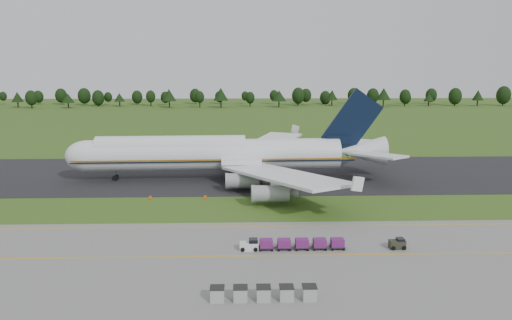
{
  "coord_description": "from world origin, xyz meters",
  "views": [
    {
      "loc": [
        0.94,
        -82.69,
        24.04
      ],
      "look_at": [
        3.56,
        2.0,
        8.11
      ],
      "focal_mm": 35.0,
      "sensor_mm": 36.0,
      "label": 1
    }
  ],
  "objects_px": {
    "baggage_train": "(291,244)",
    "uld_row": "(263,293)",
    "utility_cart": "(397,245)",
    "aircraft": "(221,154)",
    "edge_markers": "(178,197)"
  },
  "relations": [
    {
      "from": "baggage_train",
      "to": "uld_row",
      "type": "xyz_separation_m",
      "value": [
        -4.3,
        -14.51,
        -0.01
      ]
    },
    {
      "from": "utility_cart",
      "to": "baggage_train",
      "type": "bearing_deg",
      "value": 179.59
    },
    {
      "from": "aircraft",
      "to": "uld_row",
      "type": "bearing_deg",
      "value": -83.46
    },
    {
      "from": "uld_row",
      "to": "edge_markers",
      "type": "distance_m",
      "value": 43.37
    },
    {
      "from": "aircraft",
      "to": "utility_cart",
      "type": "relative_size",
      "value": 32.91
    },
    {
      "from": "uld_row",
      "to": "edge_markers",
      "type": "height_order",
      "value": "uld_row"
    },
    {
      "from": "aircraft",
      "to": "uld_row",
      "type": "height_order",
      "value": "aircraft"
    },
    {
      "from": "utility_cart",
      "to": "uld_row",
      "type": "bearing_deg",
      "value": -142.18
    },
    {
      "from": "aircraft",
      "to": "utility_cart",
      "type": "height_order",
      "value": "aircraft"
    },
    {
      "from": "utility_cart",
      "to": "edge_markers",
      "type": "xyz_separation_m",
      "value": [
        -32.52,
        26.65,
        -0.34
      ]
    },
    {
      "from": "aircraft",
      "to": "edge_markers",
      "type": "relative_size",
      "value": 6.55
    },
    {
      "from": "uld_row",
      "to": "edge_markers",
      "type": "bearing_deg",
      "value": 108.77
    },
    {
      "from": "baggage_train",
      "to": "uld_row",
      "type": "height_order",
      "value": "uld_row"
    },
    {
      "from": "baggage_train",
      "to": "edge_markers",
      "type": "distance_m",
      "value": 32.22
    },
    {
      "from": "aircraft",
      "to": "uld_row",
      "type": "relative_size",
      "value": 6.23
    }
  ]
}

